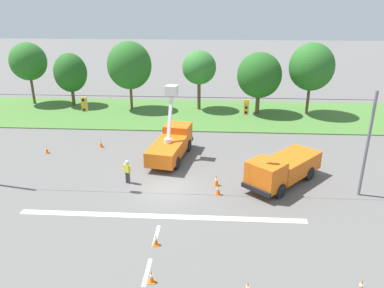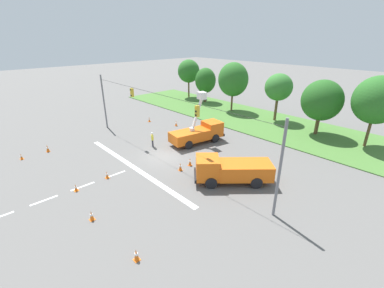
{
  "view_description": "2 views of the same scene",
  "coord_description": "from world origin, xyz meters",
  "px_view_note": "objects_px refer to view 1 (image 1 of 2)",
  "views": [
    {
      "loc": [
        3.08,
        -23.04,
        12.46
      ],
      "look_at": [
        1.51,
        2.55,
        2.42
      ],
      "focal_mm": 35.0,
      "sensor_mm": 36.0,
      "label": 1
    },
    {
      "loc": [
        20.02,
        -14.39,
        11.76
      ],
      "look_at": [
        1.94,
        2.33,
        1.4
      ],
      "focal_mm": 24.0,
      "sensor_mm": 36.0,
      "label": 2
    }
  ],
  "objects_px": {
    "utility_truck_bucket_lift": "(171,143)",
    "traffic_cone_far_left": "(361,286)",
    "utility_truck_support_near": "(282,168)",
    "traffic_cone_mid_left": "(218,190)",
    "traffic_cone_near_bucket": "(47,149)",
    "tree_west": "(70,73)",
    "traffic_cone_foreground_right": "(248,288)",
    "tree_east_end": "(312,67)",
    "traffic_cone_centre_line": "(151,277)",
    "road_worker": "(127,170)",
    "tree_centre": "(129,65)",
    "tree_far_east": "(259,75)",
    "traffic_cone_lane_edge_b": "(156,240)",
    "tree_far_west": "(28,62)",
    "traffic_cone_lane_edge_a": "(101,143)",
    "tree_east": "(199,68)",
    "traffic_cone_far_right": "(216,180)"
  },
  "relations": [
    {
      "from": "tree_far_west",
      "to": "traffic_cone_far_right",
      "type": "xyz_separation_m",
      "value": [
        22.77,
        -20.43,
        -4.9
      ]
    },
    {
      "from": "traffic_cone_near_bucket",
      "to": "traffic_cone_centre_line",
      "type": "bearing_deg",
      "value": -52.47
    },
    {
      "from": "tree_far_west",
      "to": "tree_east_end",
      "type": "xyz_separation_m",
      "value": [
        33.0,
        -2.54,
        0.14
      ]
    },
    {
      "from": "tree_west",
      "to": "traffic_cone_centre_line",
      "type": "bearing_deg",
      "value": -64.09
    },
    {
      "from": "traffic_cone_near_bucket",
      "to": "traffic_cone_far_left",
      "type": "xyz_separation_m",
      "value": [
        21.05,
        -15.1,
        0.04
      ]
    },
    {
      "from": "utility_truck_bucket_lift",
      "to": "road_worker",
      "type": "height_order",
      "value": "utility_truck_bucket_lift"
    },
    {
      "from": "traffic_cone_mid_left",
      "to": "traffic_cone_foreground_right",
      "type": "bearing_deg",
      "value": -82.01
    },
    {
      "from": "traffic_cone_lane_edge_b",
      "to": "utility_truck_support_near",
      "type": "bearing_deg",
      "value": 44.07
    },
    {
      "from": "tree_east_end",
      "to": "traffic_cone_mid_left",
      "type": "height_order",
      "value": "tree_east_end"
    },
    {
      "from": "traffic_cone_centre_line",
      "to": "tree_far_west",
      "type": "bearing_deg",
      "value": 123.03
    },
    {
      "from": "tree_east",
      "to": "tree_centre",
      "type": "bearing_deg",
      "value": -176.94
    },
    {
      "from": "tree_east",
      "to": "traffic_cone_far_right",
      "type": "bearing_deg",
      "value": -83.78
    },
    {
      "from": "utility_truck_support_near",
      "to": "traffic_cone_far_left",
      "type": "bearing_deg",
      "value": -80.0
    },
    {
      "from": "tree_centre",
      "to": "tree_far_east",
      "type": "relative_size",
      "value": 1.14
    },
    {
      "from": "tree_east_end",
      "to": "traffic_cone_lane_edge_a",
      "type": "bearing_deg",
      "value": -151.49
    },
    {
      "from": "traffic_cone_foreground_right",
      "to": "traffic_cone_lane_edge_b",
      "type": "bearing_deg",
      "value": 144.08
    },
    {
      "from": "traffic_cone_lane_edge_a",
      "to": "traffic_cone_centre_line",
      "type": "bearing_deg",
      "value": -66.43
    },
    {
      "from": "traffic_cone_near_bucket",
      "to": "traffic_cone_centre_line",
      "type": "relative_size",
      "value": 1.12
    },
    {
      "from": "utility_truck_support_near",
      "to": "traffic_cone_far_left",
      "type": "height_order",
      "value": "utility_truck_support_near"
    },
    {
      "from": "utility_truck_bucket_lift",
      "to": "traffic_cone_near_bucket",
      "type": "relative_size",
      "value": 9.83
    },
    {
      "from": "tree_far_west",
      "to": "traffic_cone_far_left",
      "type": "xyz_separation_m",
      "value": [
        29.28,
        -30.47,
        -4.92
      ]
    },
    {
      "from": "utility_truck_bucket_lift",
      "to": "traffic_cone_far_left",
      "type": "height_order",
      "value": "utility_truck_bucket_lift"
    },
    {
      "from": "tree_east_end",
      "to": "traffic_cone_mid_left",
      "type": "distance_m",
      "value": 22.3
    },
    {
      "from": "tree_west",
      "to": "traffic_cone_foreground_right",
      "type": "bearing_deg",
      "value": -58.09
    },
    {
      "from": "tree_centre",
      "to": "traffic_cone_mid_left",
      "type": "relative_size",
      "value": 10.16
    },
    {
      "from": "utility_truck_bucket_lift",
      "to": "traffic_cone_centre_line",
      "type": "height_order",
      "value": "utility_truck_bucket_lift"
    },
    {
      "from": "tree_east",
      "to": "utility_truck_support_near",
      "type": "relative_size",
      "value": 1.08
    },
    {
      "from": "tree_west",
      "to": "utility_truck_bucket_lift",
      "type": "bearing_deg",
      "value": -47.63
    },
    {
      "from": "utility_truck_bucket_lift",
      "to": "utility_truck_support_near",
      "type": "distance_m",
      "value": 9.41
    },
    {
      "from": "tree_west",
      "to": "tree_far_west",
      "type": "bearing_deg",
      "value": 174.73
    },
    {
      "from": "traffic_cone_near_bucket",
      "to": "traffic_cone_lane_edge_b",
      "type": "relative_size",
      "value": 1.06
    },
    {
      "from": "road_worker",
      "to": "traffic_cone_foreground_right",
      "type": "xyz_separation_m",
      "value": [
        7.76,
        -10.47,
        -0.63
      ]
    },
    {
      "from": "utility_truck_bucket_lift",
      "to": "tree_far_west",
      "type": "bearing_deg",
      "value": 140.63
    },
    {
      "from": "traffic_cone_mid_left",
      "to": "traffic_cone_lane_edge_b",
      "type": "distance_m",
      "value": 6.67
    },
    {
      "from": "tree_east_end",
      "to": "traffic_cone_mid_left",
      "type": "xyz_separation_m",
      "value": [
        -10.11,
        -19.23,
        -5.05
      ]
    },
    {
      "from": "tree_far_east",
      "to": "traffic_cone_mid_left",
      "type": "xyz_separation_m",
      "value": [
        -4.52,
        -19.17,
        -4.08
      ]
    },
    {
      "from": "tree_far_west",
      "to": "tree_west",
      "type": "height_order",
      "value": "tree_far_west"
    },
    {
      "from": "utility_truck_bucket_lift",
      "to": "traffic_cone_centre_line",
      "type": "relative_size",
      "value": 11.03
    },
    {
      "from": "tree_east_end",
      "to": "utility_truck_bucket_lift",
      "type": "xyz_separation_m",
      "value": [
        -13.97,
        -13.07,
        -4.13
      ]
    },
    {
      "from": "tree_far_west",
      "to": "traffic_cone_near_bucket",
      "type": "xyz_separation_m",
      "value": [
        8.23,
        -15.38,
        -4.96
      ]
    },
    {
      "from": "utility_truck_support_near",
      "to": "traffic_cone_mid_left",
      "type": "distance_m",
      "value": 4.98
    },
    {
      "from": "tree_west",
      "to": "traffic_cone_lane_edge_b",
      "type": "relative_size",
      "value": 9.63
    },
    {
      "from": "tree_far_east",
      "to": "traffic_cone_mid_left",
      "type": "relative_size",
      "value": 8.9
    },
    {
      "from": "tree_centre",
      "to": "traffic_cone_near_bucket",
      "type": "distance_m",
      "value": 15.22
    },
    {
      "from": "traffic_cone_foreground_right",
      "to": "utility_truck_support_near",
      "type": "bearing_deg",
      "value": 73.58
    },
    {
      "from": "tree_east_end",
      "to": "tree_west",
      "type": "bearing_deg",
      "value": 175.75
    },
    {
      "from": "traffic_cone_near_bucket",
      "to": "traffic_cone_foreground_right",
      "type": "bearing_deg",
      "value": -44.25
    },
    {
      "from": "tree_far_east",
      "to": "traffic_cone_far_right",
      "type": "distance_m",
      "value": 18.87
    },
    {
      "from": "tree_far_west",
      "to": "traffic_cone_far_left",
      "type": "bearing_deg",
      "value": -46.14
    },
    {
      "from": "tree_east_end",
      "to": "traffic_cone_centre_line",
      "type": "relative_size",
      "value": 12.8
    }
  ]
}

